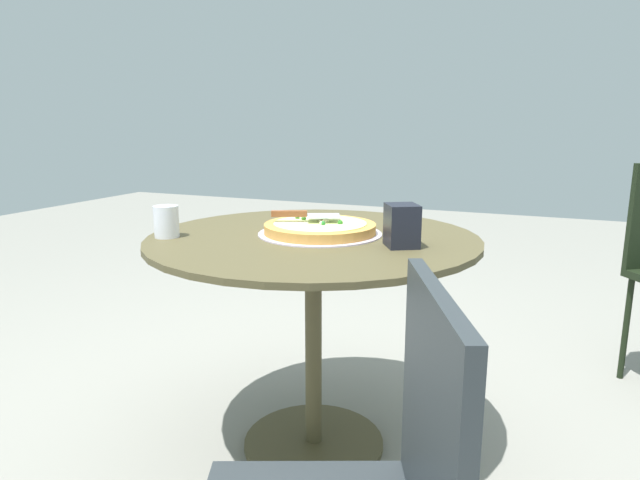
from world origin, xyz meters
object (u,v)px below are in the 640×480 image
Objects in this scene: patio_table at (313,281)px; pizza_on_tray at (320,229)px; pizza_server at (305,215)px; drinking_cup at (166,222)px; napkin_dispenser at (402,226)px.

pizza_on_tray reaches higher than patio_table.
pizza_on_tray is (-0.01, -0.03, 0.16)m from patio_table.
pizza_server reaches higher than patio_table.
pizza_on_tray is 1.78× the size of pizza_server.
drinking_cup reaches higher than patio_table.
pizza_server is 0.42m from drinking_cup.
napkin_dispenser reaches higher than pizza_on_tray.
drinking_cup is 0.69m from napkin_dispenser.
pizza_server is (0.05, -0.00, 0.04)m from pizza_on_tray.
drinking_cup reaches higher than pizza_server.
napkin_dispenser is (-0.68, -0.15, 0.01)m from drinking_cup.
napkin_dispenser is at bearing 167.56° from pizza_server.
pizza_server is at bearing -132.54° from napkin_dispenser.
drinking_cup is at bearing 28.05° from pizza_on_tray.
patio_table is 0.16m from pizza_on_tray.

